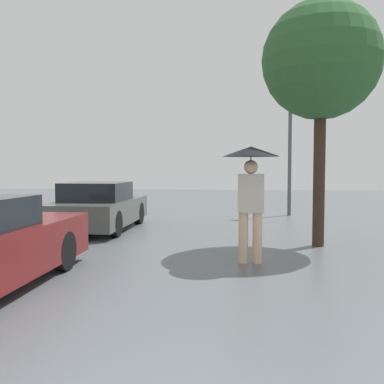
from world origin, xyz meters
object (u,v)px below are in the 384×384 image
Objects in this scene: tree at (321,62)px; street_lamp at (290,140)px; parked_car_farthest at (99,207)px; pedestrian at (251,177)px.

tree is 5.87m from street_lamp.
street_lamp reaches higher than parked_car_farthest.
tree reaches higher than parked_car_farthest.
parked_car_farthest is (-3.81, 3.60, -0.88)m from pedestrian.
pedestrian reaches higher than parked_car_farthest.
street_lamp is (5.37, 3.91, 1.96)m from parked_car_farthest.
tree reaches higher than pedestrian.
pedestrian is 0.40× the size of tree.
tree is at bearing -91.09° from street_lamp.
tree is 1.17× the size of street_lamp.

